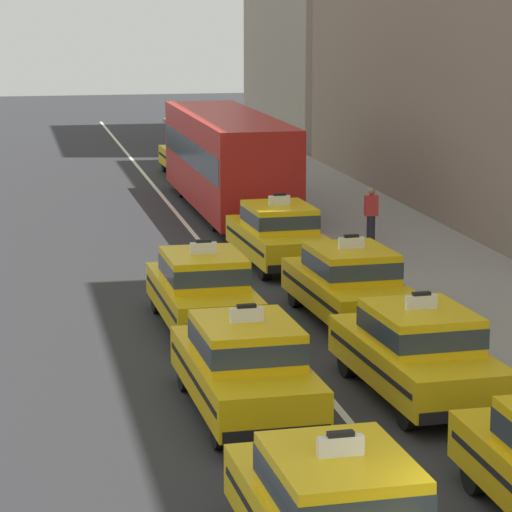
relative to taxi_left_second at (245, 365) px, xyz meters
name	(u,v)px	position (x,y,z in m)	size (l,w,h in m)	color
lane_stripe_left_right	(221,267)	(1.64, 11.82, -0.87)	(0.14, 80.00, 0.01)	silver
sidewalk_curb	(494,298)	(7.24, 6.82, -0.80)	(4.00, 90.00, 0.15)	gray
taxi_left_second	(245,365)	(0.00, 0.00, 0.00)	(1.95, 4.61, 1.96)	black
taxi_left_third	(203,289)	(0.19, 5.74, 0.00)	(1.92, 4.60, 1.96)	black
taxi_right_second	(418,351)	(3.14, 0.27, 0.00)	(2.06, 4.65, 1.96)	black
taxi_right_third	(349,283)	(3.40, 5.68, 0.00)	(2.02, 4.64, 1.96)	black
taxi_right_fourth	(278,233)	(3.13, 11.64, 0.00)	(2.00, 4.63, 1.96)	black
bus_right_fifth	(227,157)	(3.33, 20.34, 0.94)	(2.62, 11.22, 3.22)	black
taxi_right_sixth	(190,154)	(3.35, 28.80, 0.00)	(1.95, 4.61, 1.96)	black
pedestrian_by_storefront	(371,215)	(6.19, 13.41, 0.07)	(0.36, 0.24, 1.59)	#23232D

